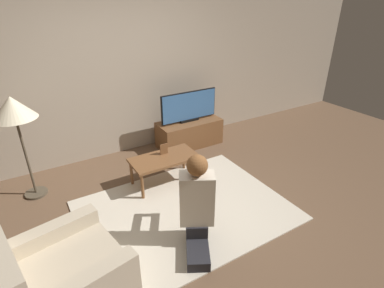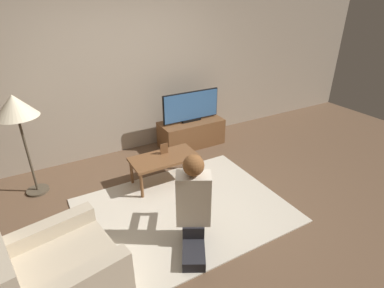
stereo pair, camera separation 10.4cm
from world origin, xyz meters
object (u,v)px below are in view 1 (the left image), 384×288
Objects in this scene: coffee_table at (164,160)px; floor_lamp at (14,112)px; person_kneeling at (197,202)px; tv at (189,106)px; armchair at (61,281)px.

floor_lamp is at bearing 158.05° from coffee_table.
floor_lamp reaches higher than person_kneeling.
tv is 0.76× the size of floor_lamp.
person_kneeling reaches higher than armchair.
armchair is (-1.52, -1.23, -0.07)m from coffee_table.
floor_lamp reaches higher than armchair.
coffee_table is at bearing -136.27° from tv.
floor_lamp is 1.30× the size of armchair.
tv is 2.31m from person_kneeling.
floor_lamp is 1.30× the size of person_kneeling.
person_kneeling is (1.31, 0.06, 0.23)m from armchair.
armchair reaches higher than coffee_table.
armchair is at bearing -139.30° from tv.
tv is at bearing -59.69° from armchair.
tv is 1.13× the size of coffee_table.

